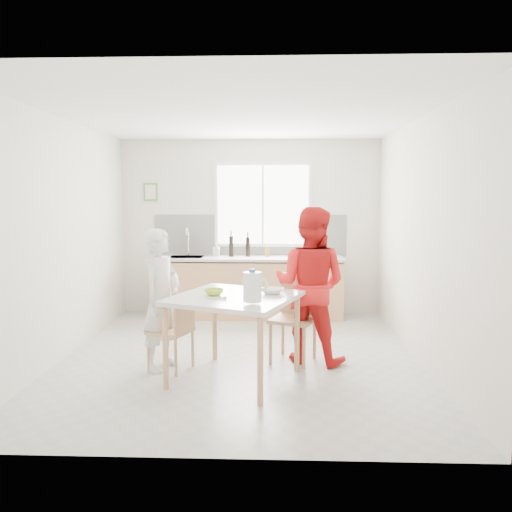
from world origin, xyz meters
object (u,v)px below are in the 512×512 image
at_px(dining_table, 234,304).
at_px(milk_jug, 253,287).
at_px(bowl_green, 214,292).
at_px(wine_bottle_a, 231,246).
at_px(chair_left, 176,327).
at_px(wine_bottle_b, 248,247).
at_px(person_white, 161,299).
at_px(person_red, 310,285).
at_px(bowl_white, 272,291).
at_px(chair_far, 295,313).

xyz_separation_m(dining_table, milk_jug, (0.20, -0.38, 0.25)).
bearing_deg(bowl_green, wine_bottle_a, 91.27).
bearing_deg(chair_left, wine_bottle_b, -172.59).
bearing_deg(person_white, milk_jug, -103.28).
xyz_separation_m(chair_left, person_white, (-0.16, 0.06, 0.28)).
height_order(person_white, person_red, person_red).
relative_size(dining_table, bowl_white, 6.41).
distance_m(person_white, bowl_green, 0.67).
relative_size(person_red, wine_bottle_b, 5.71).
xyz_separation_m(chair_left, chair_far, (1.27, 0.38, 0.07)).
distance_m(chair_far, person_red, 0.36).
distance_m(chair_left, wine_bottle_a, 2.57).
height_order(milk_jug, wine_bottle_a, wine_bottle_a).
relative_size(bowl_green, wine_bottle_b, 0.63).
bearing_deg(person_white, bowl_white, -77.79).
height_order(person_white, bowl_green, person_white).
bearing_deg(dining_table, bowl_green, 172.44).
bearing_deg(wine_bottle_b, bowl_green, -94.08).
distance_m(dining_table, chair_left, 0.75).
bearing_deg(bowl_green, dining_table, -7.56).
bearing_deg(chair_far, bowl_white, -94.99).
relative_size(chair_far, bowl_white, 4.30).
relative_size(dining_table, milk_jug, 4.84).
relative_size(chair_left, milk_jug, 2.83).
distance_m(wine_bottle_a, wine_bottle_b, 0.25).
distance_m(dining_table, bowl_green, 0.24).
bearing_deg(person_white, dining_table, -90.00).
xyz_separation_m(dining_table, person_white, (-0.79, 0.31, -0.02)).
relative_size(chair_far, milk_jug, 3.25).
relative_size(bowl_white, wine_bottle_b, 0.75).
distance_m(person_red, bowl_white, 0.65).
height_order(dining_table, bowl_white, bowl_white).
distance_m(milk_jug, wine_bottle_a, 3.13).
bearing_deg(wine_bottle_a, milk_jug, -81.49).
height_order(dining_table, person_red, person_red).
bearing_deg(wine_bottle_a, chair_far, -66.76).
bearing_deg(bowl_green, milk_jug, -45.13).
height_order(person_red, wine_bottle_b, person_red).
bearing_deg(milk_jug, chair_left, 164.60).
distance_m(chair_far, wine_bottle_b, 2.26).
xyz_separation_m(person_white, bowl_green, (0.59, -0.29, 0.14)).
xyz_separation_m(wine_bottle_a, wine_bottle_b, (0.25, 0.02, -0.01)).
relative_size(chair_far, wine_bottle_a, 3.01).
xyz_separation_m(person_red, bowl_green, (-0.99, -0.59, 0.03)).
height_order(chair_far, bowl_green, chair_far).
xyz_separation_m(person_white, wine_bottle_b, (0.78, 2.42, 0.32)).
bearing_deg(person_red, milk_jug, 81.08).
height_order(bowl_white, milk_jug, milk_jug).
relative_size(milk_jug, wine_bottle_b, 0.99).
bearing_deg(dining_table, chair_left, 158.40).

